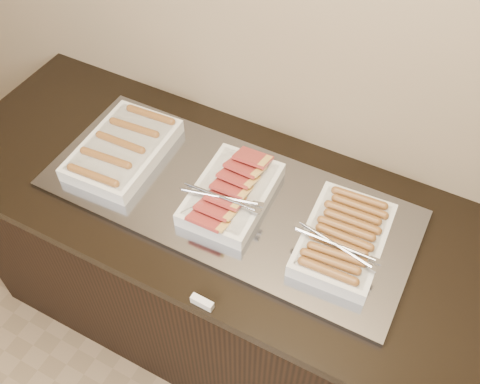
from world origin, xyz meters
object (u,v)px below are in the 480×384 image
at_px(dish_center, 231,193).
at_px(dish_right, 343,238).
at_px(counter, 234,275).
at_px(warming_tray, 227,199).
at_px(dish_left, 123,149).

xyz_separation_m(dish_center, dish_right, (0.37, 0.00, 0.00)).
xyz_separation_m(counter, warming_tray, (-0.02, 0.00, 0.46)).
relative_size(dish_left, dish_center, 1.09).
distance_m(counter, dish_right, 0.62).
height_order(warming_tray, dish_right, dish_right).
relative_size(counter, dish_right, 5.73).
bearing_deg(dish_left, warming_tray, -2.32).
relative_size(dish_left, dish_right, 1.10).
bearing_deg(dish_right, counter, 176.31).
bearing_deg(dish_right, dish_center, 176.99).
height_order(warming_tray, dish_center, dish_center).
bearing_deg(dish_left, dish_right, -2.61).
relative_size(counter, warming_tray, 1.72).
height_order(dish_left, dish_center, dish_center).
bearing_deg(dish_left, counter, -2.32).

